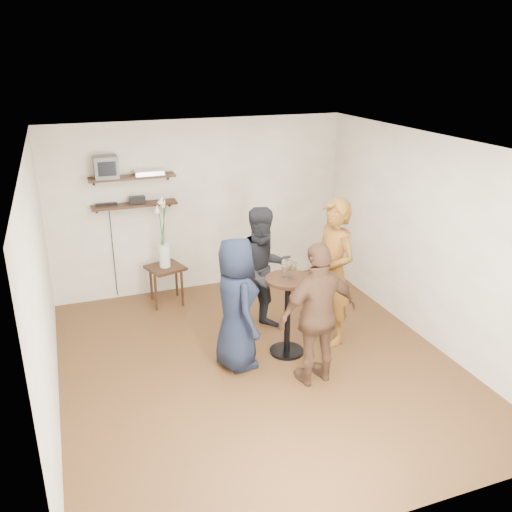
{
  "coord_description": "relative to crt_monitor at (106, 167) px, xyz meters",
  "views": [
    {
      "loc": [
        -1.95,
        -5.24,
        3.49
      ],
      "look_at": [
        0.12,
        0.4,
        1.22
      ],
      "focal_mm": 38.0,
      "sensor_mm": 36.0,
      "label": 1
    }
  ],
  "objects": [
    {
      "name": "wine_glass_bl",
      "position": [
        1.76,
        -2.16,
        -0.88
      ],
      "size": [
        0.07,
        0.07,
        0.2
      ],
      "color": "silver",
      "rests_on": "drinks_table"
    },
    {
      "name": "crt_monitor",
      "position": [
        0.0,
        0.0,
        0.0
      ],
      "size": [
        0.32,
        0.3,
        0.3
      ],
      "primitive_type": "cube",
      "color": "#59595B",
      "rests_on": "shelf_upper"
    },
    {
      "name": "shelf_lower",
      "position": [
        0.34,
        0.0,
        -0.57
      ],
      "size": [
        1.2,
        0.25,
        0.04
      ],
      "primitive_type": "cube",
      "color": "black",
      "rests_on": "room"
    },
    {
      "name": "radio",
      "position": [
        0.39,
        0.0,
        -0.5
      ],
      "size": [
        0.22,
        0.1,
        0.1
      ],
      "primitive_type": "cube",
      "color": "black",
      "rests_on": "shelf_lower"
    },
    {
      "name": "wine_glass_br",
      "position": [
        1.8,
        -2.22,
        -0.88
      ],
      "size": [
        0.07,
        0.07,
        0.2
      ],
      "color": "silver",
      "rests_on": "drinks_table"
    },
    {
      "name": "person_plaid",
      "position": [
        2.43,
        -2.12,
        -1.09
      ],
      "size": [
        0.56,
        0.75,
        1.86
      ],
      "primitive_type": "imported",
      "rotation": [
        0.0,
        0.0,
        -1.39
      ],
      "color": "#B72A14",
      "rests_on": "room"
    },
    {
      "name": "vase_lilies",
      "position": [
        0.67,
        -0.32,
        -1.1
      ],
      "size": [
        0.2,
        0.21,
        1.08
      ],
      "rotation": [
        0.0,
        0.0,
        0.3
      ],
      "color": "white",
      "rests_on": "side_table"
    },
    {
      "name": "shelf_upper",
      "position": [
        0.34,
        0.0,
        -0.17
      ],
      "size": [
        1.2,
        0.25,
        0.04
      ],
      "primitive_type": "cube",
      "color": "black",
      "rests_on": "room"
    },
    {
      "name": "side_table",
      "position": [
        0.67,
        -0.32,
        -1.54
      ],
      "size": [
        0.6,
        0.6,
        0.58
      ],
      "rotation": [
        0.0,
        0.0,
        0.3
      ],
      "color": "black",
      "rests_on": "room"
    },
    {
      "name": "person_brown",
      "position": [
        1.85,
        -2.9,
        -1.2
      ],
      "size": [
        1.0,
        0.51,
        1.64
      ],
      "primitive_type": "imported",
      "rotation": [
        0.0,
        0.0,
        3.25
      ],
      "color": "#4D3121",
      "rests_on": "room"
    },
    {
      "name": "drinks_table",
      "position": [
        1.77,
        -2.24,
        -1.38
      ],
      "size": [
        0.55,
        0.55,
        1.0
      ],
      "color": "black",
      "rests_on": "room"
    },
    {
      "name": "wine_glass_fl",
      "position": [
        1.71,
        -2.26,
        -0.87
      ],
      "size": [
        0.07,
        0.07,
        0.21
      ],
      "color": "silver",
      "rests_on": "drinks_table"
    },
    {
      "name": "power_strip",
      "position": [
        -0.04,
        0.05,
        -0.54
      ],
      "size": [
        0.3,
        0.05,
        0.03
      ],
      "primitive_type": "cube",
      "color": "black",
      "rests_on": "shelf_lower"
    },
    {
      "name": "person_navy",
      "position": [
        1.11,
        -2.28,
        -1.23
      ],
      "size": [
        0.55,
        0.8,
        1.58
      ],
      "primitive_type": "imported",
      "rotation": [
        0.0,
        0.0,
        1.64
      ],
      "color": "black",
      "rests_on": "room"
    },
    {
      "name": "dvd_deck",
      "position": [
        0.58,
        0.0,
        -0.12
      ],
      "size": [
        0.4,
        0.24,
        0.06
      ],
      "primitive_type": "cube",
      "color": "silver",
      "rests_on": "shelf_upper"
    },
    {
      "name": "wine_glass_fr",
      "position": [
        1.83,
        -2.27,
        -0.88
      ],
      "size": [
        0.07,
        0.07,
        0.2
      ],
      "color": "silver",
      "rests_on": "drinks_table"
    },
    {
      "name": "room",
      "position": [
        1.34,
        -2.38,
        -0.72
      ],
      "size": [
        4.58,
        5.08,
        2.68
      ],
      "color": "#412A15",
      "rests_on": "ground"
    },
    {
      "name": "person_dark",
      "position": [
        1.72,
        -1.58,
        -1.17
      ],
      "size": [
        0.87,
        0.7,
        1.69
      ],
      "primitive_type": "imported",
      "rotation": [
        0.0,
        0.0,
        0.08
      ],
      "color": "black",
      "rests_on": "room"
    }
  ]
}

